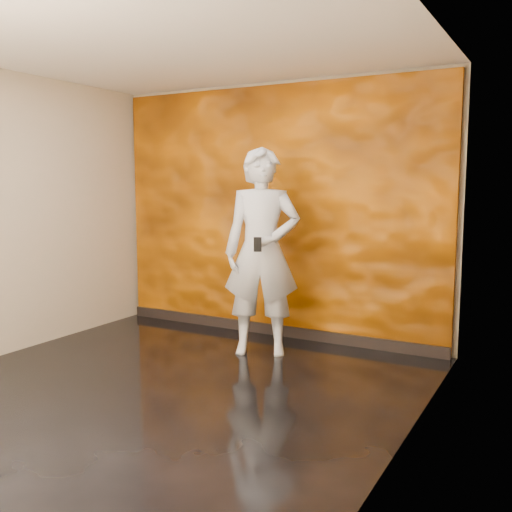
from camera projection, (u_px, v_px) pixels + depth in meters
name	position (u px, v px, depth m)	size (l,w,h in m)	color
room	(164.00, 221.00, 4.61)	(4.02, 4.02, 2.81)	black
feature_wall	(274.00, 212.00, 6.32)	(3.90, 0.06, 2.75)	orange
baseboard	(272.00, 329.00, 6.45)	(3.90, 0.04, 0.12)	black
man	(262.00, 252.00, 5.64)	(0.75, 0.49, 2.05)	#9EA4AC
phone	(258.00, 244.00, 5.34)	(0.07, 0.01, 0.14)	black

